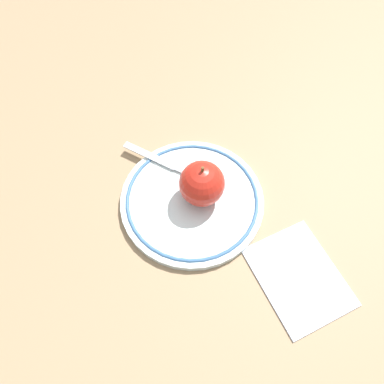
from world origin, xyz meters
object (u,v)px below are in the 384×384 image
apple_red_whole (202,184)px  napkin_folded (299,276)px  plate (192,200)px  fork (168,164)px

apple_red_whole → napkin_folded: (0.19, 0.05, -0.05)m
plate → fork: size_ratio=1.37×
apple_red_whole → fork: bearing=-168.3°
apple_red_whole → napkin_folded: bearing=15.6°
fork → napkin_folded: bearing=-14.9°
plate → fork: fork is taller
apple_red_whole → fork: size_ratio=0.47×
apple_red_whole → plate: bearing=-101.8°
apple_red_whole → fork: apple_red_whole is taller
plate → napkin_folded: (0.19, 0.07, -0.01)m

